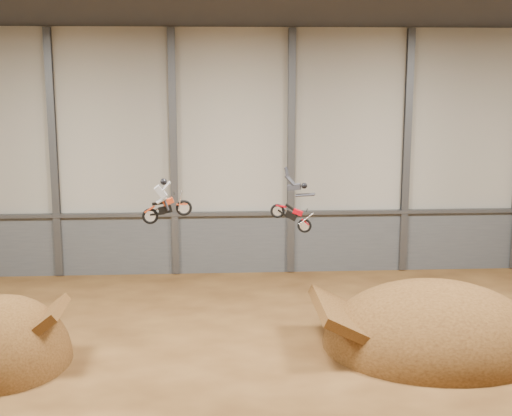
{
  "coord_description": "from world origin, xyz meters",
  "views": [
    {
      "loc": [
        -1.07,
        -25.37,
        11.7
      ],
      "look_at": [
        0.68,
        4.0,
        5.96
      ],
      "focal_mm": 50.0,
      "sensor_mm": 36.0,
      "label": 1
    }
  ],
  "objects_px": {
    "fmx_rider_a": "(169,197)",
    "fmx_rider_b": "(288,199)",
    "takeoff_ramp": "(3,364)",
    "landing_ramp": "(433,346)"
  },
  "relations": [
    {
      "from": "takeoff_ramp",
      "to": "fmx_rider_b",
      "type": "height_order",
      "value": "fmx_rider_b"
    },
    {
      "from": "fmx_rider_a",
      "to": "fmx_rider_b",
      "type": "bearing_deg",
      "value": 6.33
    },
    {
      "from": "landing_ramp",
      "to": "fmx_rider_a",
      "type": "distance_m",
      "value": 13.01
    },
    {
      "from": "takeoff_ramp",
      "to": "fmx_rider_a",
      "type": "height_order",
      "value": "fmx_rider_a"
    },
    {
      "from": "takeoff_ramp",
      "to": "fmx_rider_a",
      "type": "bearing_deg",
      "value": 11.66
    },
    {
      "from": "landing_ramp",
      "to": "fmx_rider_a",
      "type": "height_order",
      "value": "fmx_rider_a"
    },
    {
      "from": "takeoff_ramp",
      "to": "fmx_rider_a",
      "type": "xyz_separation_m",
      "value": [
        6.74,
        1.39,
        6.52
      ]
    },
    {
      "from": "fmx_rider_a",
      "to": "fmx_rider_b",
      "type": "relative_size",
      "value": 0.81
    },
    {
      "from": "fmx_rider_a",
      "to": "takeoff_ramp",
      "type": "bearing_deg",
      "value": -172.1
    },
    {
      "from": "fmx_rider_b",
      "to": "takeoff_ramp",
      "type": "bearing_deg",
      "value": -155.6
    }
  ]
}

